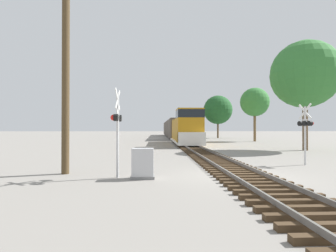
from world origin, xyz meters
TOP-DOWN VIEW (x-y plane):
  - ground_plane at (0.00, 0.00)m, footprint 400.00×400.00m
  - rail_track_bed at (0.00, -0.00)m, footprint 2.60×160.00m
  - freight_train at (0.00, 47.41)m, footprint 2.96×63.07m
  - crossing_signal_near at (-5.49, -0.20)m, footprint 0.37×1.01m
  - crossing_signal_far at (4.96, 3.35)m, footprint 0.54×1.01m
  - relay_cabinet at (-4.36, -0.44)m, footprint 1.01×0.62m
  - utility_pole at (-8.08, 0.90)m, footprint 1.80×0.35m
  - tree_far_right at (10.83, 13.48)m, footprint 6.58×6.58m
  - tree_mid_background at (12.60, 31.39)m, footprint 4.78×4.78m
  - tree_deep_background at (10.07, 47.04)m, footprint 6.49×6.49m

SIDE VIEW (x-z plane):
  - ground_plane at x=0.00m, z-range 0.00..0.00m
  - rail_track_bed at x=0.00m, z-range -0.02..0.29m
  - relay_cabinet at x=-4.36m, z-range -0.01..1.28m
  - freight_train at x=0.00m, z-range -0.15..4.27m
  - crossing_signal_far at x=4.96m, z-range 0.46..4.06m
  - crossing_signal_near at x=-5.49m, z-range 0.42..4.29m
  - utility_pole at x=-8.08m, z-range 0.09..9.65m
  - tree_deep_background at x=10.07m, z-range 1.57..11.21m
  - tree_mid_background at x=12.60m, z-range 2.06..11.04m
  - tree_far_right at x=10.83m, z-range 2.08..12.87m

